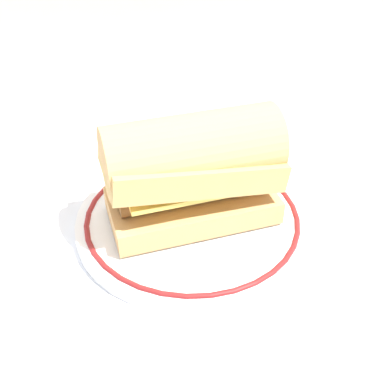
% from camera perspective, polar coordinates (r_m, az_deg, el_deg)
% --- Properties ---
extents(ground_plane, '(1.50, 1.50, 0.00)m').
position_cam_1_polar(ground_plane, '(0.55, -1.70, -3.95)').
color(ground_plane, silver).
extents(plate, '(0.26, 0.26, 0.01)m').
position_cam_1_polar(plate, '(0.55, 0.00, -3.10)').
color(plate, white).
rests_on(plate, ground_plane).
extents(sausage_sandwich, '(0.19, 0.12, 0.12)m').
position_cam_1_polar(sausage_sandwich, '(0.51, 0.00, 2.87)').
color(sausage_sandwich, '#E0A968').
rests_on(sausage_sandwich, plate).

